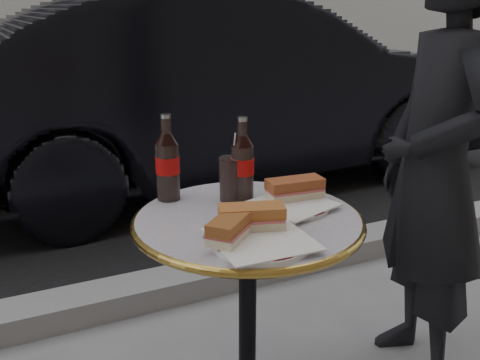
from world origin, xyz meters
name	(u,v)px	position (x,y,z in m)	size (l,w,h in m)	color
asphalt_road	(51,125)	(0.00, 5.00, 0.00)	(40.00, 8.00, 0.00)	black
curb	(160,289)	(0.00, 0.90, 0.05)	(40.00, 0.20, 0.12)	gray
bistro_table	(247,334)	(0.00, 0.00, 0.37)	(0.62, 0.62, 0.73)	#BAB2C4
plate_left	(261,242)	(-0.05, -0.17, 0.74)	(0.23, 0.23, 0.01)	white
plate_right	(292,206)	(0.14, 0.00, 0.74)	(0.21, 0.21, 0.01)	silver
sandwich_left_a	(231,228)	(-0.11, -0.14, 0.77)	(0.15, 0.07, 0.05)	brown
sandwich_left_b	(252,218)	(-0.04, -0.10, 0.77)	(0.16, 0.08, 0.06)	#B3642D
sandwich_right	(295,189)	(0.17, 0.04, 0.77)	(0.16, 0.08, 0.06)	#9B4B27
cola_bottle_left	(167,157)	(-0.15, 0.22, 0.86)	(0.07, 0.07, 0.25)	black
cola_bottle_right	(242,159)	(0.04, 0.13, 0.85)	(0.07, 0.07, 0.24)	black
cola_glass	(230,179)	(0.01, 0.14, 0.80)	(0.06, 0.06, 0.13)	black
parked_car	(225,90)	(0.98, 2.39, 0.69)	(4.18, 1.45, 1.38)	black
pedestrian	(435,172)	(0.70, 0.04, 0.75)	(0.55, 0.36, 1.50)	black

